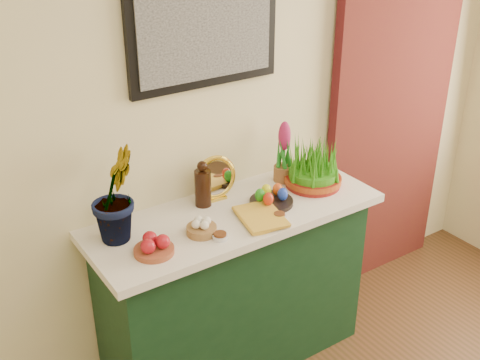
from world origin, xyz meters
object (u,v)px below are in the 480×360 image
object	(u,v)px
sideboard	(234,292)
hyacinth_green	(113,181)
book	(241,220)
wheatgrass_sabzeh	(314,167)
mirror	(215,178)

from	to	relation	value
sideboard	hyacinth_green	bearing A→B (deg)	170.88
sideboard	book	world-z (taller)	book
sideboard	wheatgrass_sabzeh	world-z (taller)	wheatgrass_sabzeh
sideboard	wheatgrass_sabzeh	xyz separation A→B (m)	(0.47, -0.01, 0.57)
hyacinth_green	wheatgrass_sabzeh	size ratio (longest dim) A/B	1.90
mirror	wheatgrass_sabzeh	distance (m)	0.50
book	hyacinth_green	bearing A→B (deg)	170.08
mirror	wheatgrass_sabzeh	world-z (taller)	wheatgrass_sabzeh
hyacinth_green	mirror	xyz separation A→B (m)	(0.53, 0.07, -0.16)
mirror	wheatgrass_sabzeh	xyz separation A→B (m)	(0.47, -0.16, -0.00)
book	wheatgrass_sabzeh	size ratio (longest dim) A/B	0.87
mirror	book	distance (m)	0.29
mirror	book	bearing A→B (deg)	-96.57
hyacinth_green	mirror	distance (m)	0.56
sideboard	mirror	xyz separation A→B (m)	(-0.01, 0.15, 0.57)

